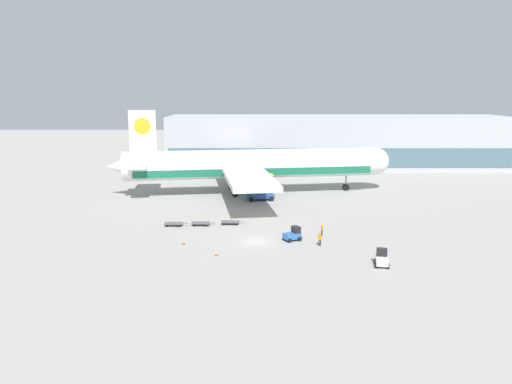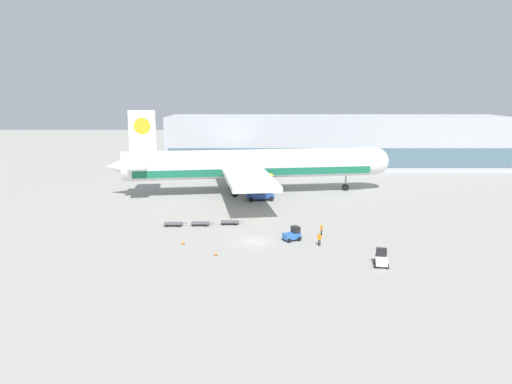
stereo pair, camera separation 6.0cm
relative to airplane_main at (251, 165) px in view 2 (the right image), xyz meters
The scene contains 13 objects.
ground_plane 34.17m from the airplane_main, 88.08° to the right, with size 400.00×400.00×0.00m, color #9E9B93.
terminal_building 41.85m from the airplane_main, 56.68° to the left, with size 90.00×18.20×14.00m.
airplane_main is the anchor object (origin of this frame).
scissor_lift_loader 7.83m from the airplane_main, 71.76° to the right, with size 5.58×4.01×4.90m.
baggage_tug_foreground 46.60m from the airplane_main, 69.14° to the right, with size 2.00×2.65×2.00m.
baggage_tug_mid 34.02m from the airplane_main, 78.80° to the right, with size 2.81×2.48×2.00m.
baggage_dolly_lead 28.40m from the airplane_main, 114.46° to the right, with size 3.72×1.56×0.48m.
baggage_dolly_second 26.70m from the airplane_main, 106.31° to the right, with size 3.72×1.56×0.48m.
baggage_dolly_third 25.16m from the airplane_main, 96.45° to the right, with size 3.72×1.56×0.48m.
ground_crew_near 37.17m from the airplane_main, 74.27° to the right, with size 0.52×0.35×1.83m.
ground_crew_far 32.88m from the airplane_main, 70.41° to the right, with size 0.35×0.52×1.83m.
traffic_cone_near 40.13m from the airplane_main, 95.50° to the right, with size 0.40×0.40×0.63m.
traffic_cone_far 36.32m from the airplane_main, 103.94° to the right, with size 0.40×0.40×0.78m.
Camera 2 is at (0.24, -66.92, 20.82)m, focal length 35.00 mm.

